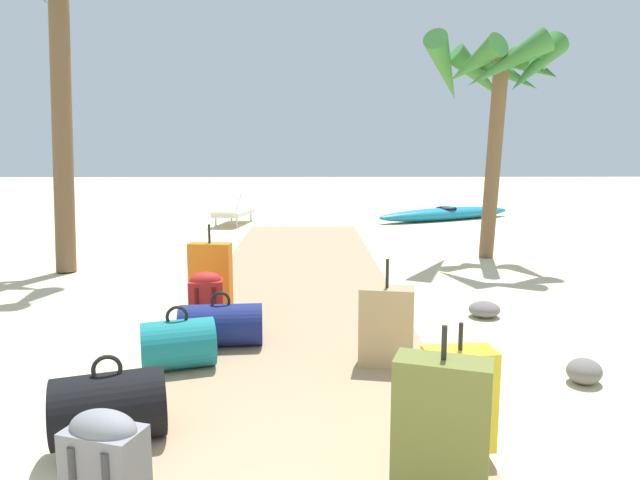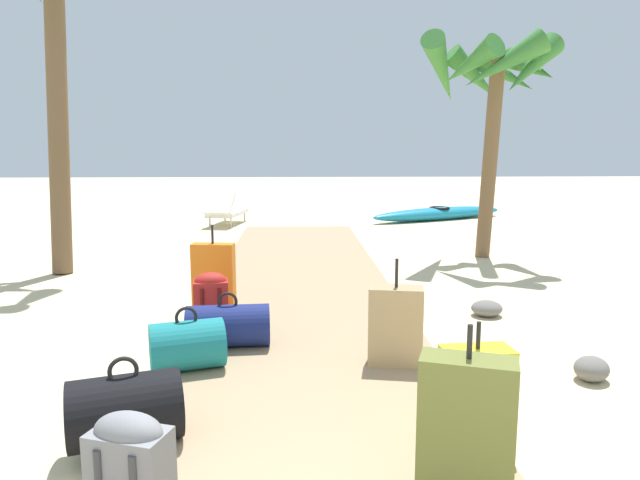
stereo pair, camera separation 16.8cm
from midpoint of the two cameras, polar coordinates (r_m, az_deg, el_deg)
name	(u,v)px [view 1 (the left image)]	position (r m, az deg, el deg)	size (l,w,h in m)	color
ground_plane	(297,319)	(5.83, -1.48, -7.84)	(60.00, 60.00, 0.00)	beige
boardwalk	(299,289)	(6.86, -1.42, -4.92)	(2.16, 10.73, 0.08)	tan
duffel_bag_black	(109,407)	(3.48, -18.91, -15.48)	(0.69, 0.56, 0.50)	black
backpack_grey	(105,464)	(2.78, -18.90, -20.37)	(0.38, 0.29, 0.51)	slate
suitcase_tan	(386,326)	(4.39, 7.72, -8.48)	(0.44, 0.29, 0.81)	tan
duffel_bag_teal	(178,344)	(4.42, -12.88, -10.06)	(0.61, 0.50, 0.48)	#197A7F
suitcase_yellow	(458,398)	(3.32, 15.06, -14.99)	(0.39, 0.23, 0.70)	gold
backpack_red	(206,298)	(5.31, -10.39, -5.75)	(0.33, 0.27, 0.52)	red
suitcase_olive	(441,437)	(2.73, 13.76, -18.51)	(0.46, 0.32, 0.87)	olive
duffel_bag_navy	(221,325)	(4.84, -8.83, -8.35)	(0.70, 0.40, 0.46)	navy
suitcase_orange	(211,276)	(5.89, -10.04, -3.58)	(0.44, 0.20, 0.87)	orange
palm_tree_far_right	(495,80)	(9.22, 17.57, 14.95)	(2.15, 2.12, 3.41)	brown
lounge_chair	(232,211)	(13.06, -8.41, 2.92)	(0.87, 1.65, 0.76)	white
kayak	(446,214)	(14.18, 12.79, 2.56)	(3.71, 2.21, 0.31)	teal
rock_right_far	(484,309)	(6.13, 16.81, -6.63)	(0.30, 0.32, 0.16)	slate
rock_right_mid	(584,371)	(4.74, 25.77, -11.68)	(0.24, 0.29, 0.18)	slate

